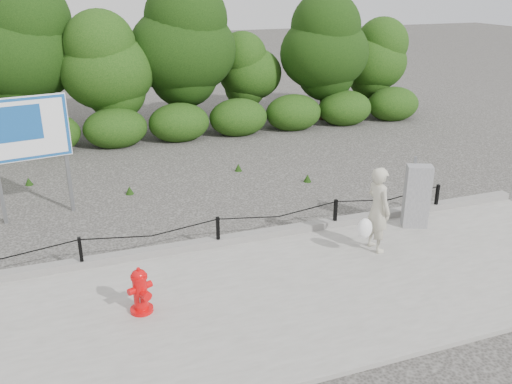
{
  "coord_description": "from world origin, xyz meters",
  "views": [
    {
      "loc": [
        -2.51,
        -8.96,
        4.86
      ],
      "look_at": [
        0.84,
        0.2,
        1.0
      ],
      "focal_mm": 38.0,
      "sensor_mm": 36.0,
      "label": 1
    }
  ],
  "objects": [
    {
      "name": "pedestrian",
      "position": [
        2.73,
        -1.15,
        0.88
      ],
      "size": [
        0.71,
        0.62,
        1.63
      ],
      "rotation": [
        0.0,
        0.0,
        1.64
      ],
      "color": "#B6B29C",
      "rests_on": "sidewalk"
    },
    {
      "name": "curb",
      "position": [
        0.0,
        0.05,
        0.15
      ],
      "size": [
        14.0,
        0.22,
        0.14
      ],
      "primitive_type": "cube",
      "color": "slate",
      "rests_on": "sidewalk"
    },
    {
      "name": "utility_cabinet",
      "position": [
        4.06,
        -0.52,
        0.74
      ],
      "size": [
        0.57,
        0.47,
        1.45
      ],
      "rotation": [
        0.0,
        0.0,
        -0.42
      ],
      "color": "#9C9B9E",
      "rests_on": "sidewalk"
    },
    {
      "name": "sidewalk",
      "position": [
        0.0,
        -2.0,
        0.04
      ],
      "size": [
        14.0,
        4.0,
        0.08
      ],
      "primitive_type": "cube",
      "color": "gray",
      "rests_on": "ground"
    },
    {
      "name": "advertising_sign",
      "position": [
        -3.22,
        2.78,
        1.87
      ],
      "size": [
        1.65,
        0.37,
        2.65
      ],
      "rotation": [
        0.0,
        0.0,
        0.16
      ],
      "color": "slate",
      "rests_on": "ground"
    },
    {
      "name": "chain_barrier",
      "position": [
        0.0,
        0.0,
        0.46
      ],
      "size": [
        10.06,
        0.06,
        0.6
      ],
      "color": "black",
      "rests_on": "sidewalk"
    },
    {
      "name": "treeline",
      "position": [
        0.03,
        8.96,
        2.55
      ],
      "size": [
        19.96,
        3.76,
        4.89
      ],
      "color": "black",
      "rests_on": "ground"
    },
    {
      "name": "fire_hydrant",
      "position": [
        -1.72,
        -1.71,
        0.44
      ],
      "size": [
        0.46,
        0.46,
        0.75
      ],
      "rotation": [
        0.0,
        0.0,
        0.39
      ],
      "color": "red",
      "rests_on": "sidewalk"
    },
    {
      "name": "ground",
      "position": [
        0.0,
        0.0,
        0.0
      ],
      "size": [
        90.0,
        90.0,
        0.0
      ],
      "primitive_type": "plane",
      "color": "#2D2B28",
      "rests_on": "ground"
    }
  ]
}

